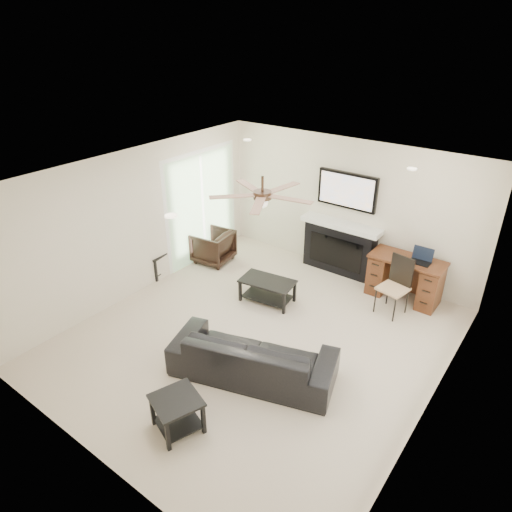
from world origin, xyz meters
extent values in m
plane|color=#BDAF98|center=(0.00, 0.00, 0.00)|extent=(5.50, 5.50, 0.00)
cube|color=white|center=(0.00, 0.00, 2.50)|extent=(5.00, 5.50, 0.04)
cube|color=beige|center=(0.00, 2.75, 1.25)|extent=(5.00, 0.04, 2.50)
cube|color=beige|center=(0.00, -2.75, 1.25)|extent=(5.00, 0.04, 2.50)
cube|color=beige|center=(-2.50, 0.00, 1.25)|extent=(0.04, 5.50, 2.50)
cube|color=beige|center=(2.50, 0.00, 1.25)|extent=(0.04, 5.50, 2.50)
cube|color=silver|center=(2.45, 0.10, 1.23)|extent=(0.04, 5.10, 2.40)
cube|color=#93BC89|center=(-2.46, 1.55, 1.05)|extent=(0.04, 1.80, 2.10)
cylinder|color=#382619|center=(0.00, 0.10, 2.25)|extent=(1.40, 1.40, 0.30)
imported|color=black|center=(0.42, -0.67, 0.32)|extent=(2.33, 1.46, 0.64)
imported|color=black|center=(-2.18, 1.48, 0.32)|extent=(0.78, 0.77, 0.64)
cube|color=black|center=(-0.48, 0.93, 0.20)|extent=(0.96, 0.62, 0.40)
cube|color=black|center=(0.27, -1.92, 0.23)|extent=(0.67, 0.67, 0.45)
cube|color=black|center=(-2.73, 0.43, 0.23)|extent=(0.57, 0.57, 0.45)
cube|color=black|center=(-0.02, 2.58, 0.95)|extent=(1.52, 0.34, 1.91)
cube|color=#36190D|center=(1.33, 2.40, 0.38)|extent=(1.22, 0.56, 0.76)
cube|color=black|center=(1.33, 1.85, 0.48)|extent=(0.50, 0.51, 0.97)
cube|color=black|center=(1.53, 2.38, 0.88)|extent=(0.33, 0.24, 0.23)
camera|label=1|loc=(3.28, -4.46, 4.27)|focal=32.00mm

